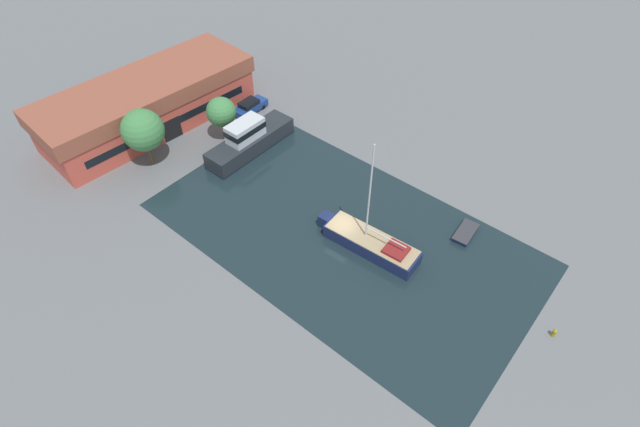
# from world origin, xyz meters

# --- Properties ---
(ground_plane) EXTENTS (440.00, 440.00, 0.00)m
(ground_plane) POSITION_xyz_m (0.00, 0.00, 0.00)
(ground_plane) COLOR slate
(water_canal) EXTENTS (20.66, 37.09, 0.01)m
(water_canal) POSITION_xyz_m (0.00, 0.00, 0.00)
(water_canal) COLOR #19282D
(water_canal) RESTS_ON ground
(warehouse_building) EXTENTS (26.42, 11.31, 5.74)m
(warehouse_building) POSITION_xyz_m (-0.44, 29.39, 2.91)
(warehouse_building) COLOR #C64C3D
(warehouse_building) RESTS_ON ground
(quay_tree_near_building) EXTENTS (4.57, 4.57, 6.83)m
(quay_tree_near_building) POSITION_xyz_m (-5.27, 23.02, 4.53)
(quay_tree_near_building) COLOR brown
(quay_tree_near_building) RESTS_ON ground
(quay_tree_by_water) EXTENTS (3.42, 3.42, 5.41)m
(quay_tree_by_water) POSITION_xyz_m (3.19, 20.22, 3.68)
(quay_tree_by_water) COLOR brown
(quay_tree_by_water) RESTS_ON ground
(parked_car) EXTENTS (4.73, 1.98, 1.64)m
(parked_car) POSITION_xyz_m (8.99, 21.86, 0.83)
(parked_car) COLOR navy
(parked_car) RESTS_ON ground
(sailboat_moored) EXTENTS (3.35, 10.62, 12.07)m
(sailboat_moored) POSITION_xyz_m (0.25, -3.13, 0.80)
(sailboat_moored) COLOR #19234C
(sailboat_moored) RESTS_ON water_canal
(motor_cruiser) EXTENTS (11.56, 3.20, 4.04)m
(motor_cruiser) POSITION_xyz_m (3.52, 16.30, 1.47)
(motor_cruiser) COLOR #23282D
(motor_cruiser) RESTS_ON water_canal
(small_dinghy) EXTENTS (3.40, 1.86, 0.50)m
(small_dinghy) POSITION_xyz_m (7.63, -9.28, 0.26)
(small_dinghy) COLOR #19234C
(small_dinghy) RESTS_ON water_canal
(mooring_bollard) EXTENTS (0.36, 0.36, 0.82)m
(mooring_bollard) POSITION_xyz_m (2.25, -20.20, 0.43)
(mooring_bollard) COLOR olive
(mooring_bollard) RESTS_ON ground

